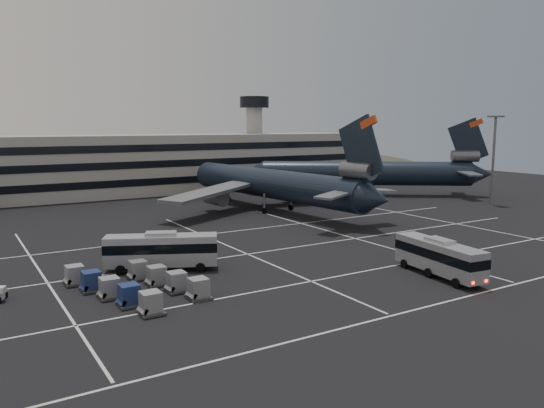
{
  "coord_description": "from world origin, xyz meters",
  "views": [
    {
      "loc": [
        -38.03,
        -54.18,
        16.53
      ],
      "look_at": [
        1.99,
        10.99,
        5.0
      ],
      "focal_mm": 35.0,
      "sensor_mm": 36.0,
      "label": 1
    }
  ],
  "objects_px": {
    "bus_far": "(161,249)",
    "uld_cluster": "(136,284)",
    "trijet_main": "(273,184)",
    "bus_near": "(439,256)"
  },
  "relations": [
    {
      "from": "bus_far",
      "to": "uld_cluster",
      "type": "bearing_deg",
      "value": 168.0
    },
    {
      "from": "bus_far",
      "to": "trijet_main",
      "type": "bearing_deg",
      "value": -23.38
    },
    {
      "from": "trijet_main",
      "to": "uld_cluster",
      "type": "distance_m",
      "value": 52.5
    },
    {
      "from": "bus_near",
      "to": "uld_cluster",
      "type": "bearing_deg",
      "value": 166.65
    },
    {
      "from": "uld_cluster",
      "to": "trijet_main",
      "type": "bearing_deg",
      "value": 43.35
    },
    {
      "from": "trijet_main",
      "to": "bus_near",
      "type": "relative_size",
      "value": 4.75
    },
    {
      "from": "bus_far",
      "to": "uld_cluster",
      "type": "height_order",
      "value": "bus_far"
    },
    {
      "from": "trijet_main",
      "to": "bus_far",
      "type": "bearing_deg",
      "value": -144.27
    },
    {
      "from": "bus_far",
      "to": "bus_near",
      "type": "bearing_deg",
      "value": -100.85
    },
    {
      "from": "trijet_main",
      "to": "bus_far",
      "type": "distance_m",
      "value": 44.03
    }
  ]
}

